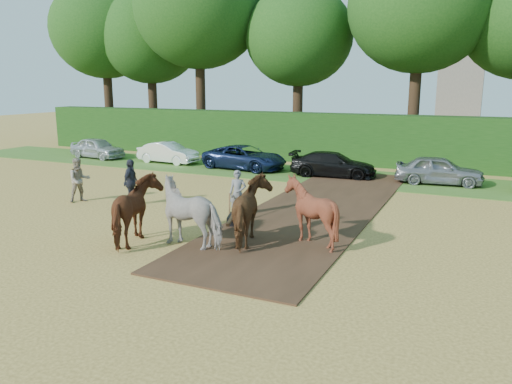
{
  "coord_description": "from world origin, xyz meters",
  "views": [
    {
      "loc": [
        7.16,
        -11.06,
        4.79
      ],
      "look_at": [
        0.7,
        3.02,
        1.4
      ],
      "focal_mm": 35.0,
      "sensor_mm": 36.0,
      "label": 1
    }
  ],
  "objects_px": {
    "spectator_far": "(131,182)",
    "plough_team": "(224,211)",
    "spectator_near": "(79,180)",
    "parked_cars": "(431,170)",
    "church": "(468,5)"
  },
  "relations": [
    {
      "from": "parked_cars",
      "to": "spectator_far",
      "type": "bearing_deg",
      "value": -137.8
    },
    {
      "from": "plough_team",
      "to": "church",
      "type": "bearing_deg",
      "value": 85.92
    },
    {
      "from": "spectator_far",
      "to": "plough_team",
      "type": "height_order",
      "value": "plough_team"
    },
    {
      "from": "plough_team",
      "to": "spectator_near",
      "type": "bearing_deg",
      "value": 163.79
    },
    {
      "from": "spectator_near",
      "to": "parked_cars",
      "type": "height_order",
      "value": "spectator_near"
    },
    {
      "from": "plough_team",
      "to": "parked_cars",
      "type": "bearing_deg",
      "value": 68.68
    },
    {
      "from": "plough_team",
      "to": "church",
      "type": "distance_m",
      "value": 54.82
    },
    {
      "from": "spectator_far",
      "to": "plough_team",
      "type": "relative_size",
      "value": 0.27
    },
    {
      "from": "plough_team",
      "to": "parked_cars",
      "type": "relative_size",
      "value": 0.17
    },
    {
      "from": "spectator_near",
      "to": "parked_cars",
      "type": "xyz_separation_m",
      "value": [
        12.71,
        9.85,
        -0.23
      ]
    },
    {
      "from": "spectator_far",
      "to": "plough_team",
      "type": "bearing_deg",
      "value": -129.5
    },
    {
      "from": "parked_cars",
      "to": "spectator_near",
      "type": "bearing_deg",
      "value": -142.22
    },
    {
      "from": "spectator_near",
      "to": "plough_team",
      "type": "height_order",
      "value": "plough_team"
    },
    {
      "from": "spectator_far",
      "to": "church",
      "type": "distance_m",
      "value": 52.92
    },
    {
      "from": "spectator_far",
      "to": "church",
      "type": "relative_size",
      "value": 0.07
    }
  ]
}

